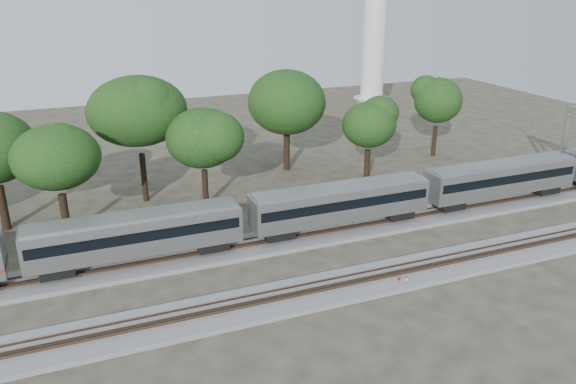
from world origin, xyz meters
name	(u,v)px	position (x,y,z in m)	size (l,w,h in m)	color
ground	(304,270)	(0.00, 0.00, 0.00)	(160.00, 160.00, 0.00)	#383328
track_far	(280,241)	(0.00, 6.00, 0.21)	(160.00, 5.00, 0.73)	slate
track_near	(324,290)	(0.00, -4.00, 0.21)	(160.00, 5.00, 0.73)	slate
train	(426,189)	(16.63, 6.00, 3.37)	(116.41, 3.33, 4.91)	#ABADB2
switch_stand_red	(399,281)	(6.21, -5.58, 0.58)	(0.29, 0.06, 0.91)	#512D19
switch_stand_white	(406,282)	(6.68, -5.95, 0.61)	(0.30, 0.08, 0.96)	#512D19
switch_lever	(408,286)	(6.94, -5.85, 0.15)	(0.50, 0.30, 0.30)	#512D19
tree_2	(56,157)	(-19.28, 15.52, 8.21)	(8.36, 8.36, 11.78)	black
tree_3	(138,111)	(-10.54, 22.27, 10.55)	(10.73, 10.73, 15.13)	black
tree_4	(203,138)	(-4.43, 17.98, 7.97)	(8.12, 8.12, 11.45)	black
tree_5	(287,102)	(8.89, 26.82, 9.20)	(9.36, 9.36, 13.20)	black
tree_6	(369,125)	(17.11, 19.55, 7.11)	(7.25, 7.25, 10.22)	black
tree_7	(438,100)	(31.07, 24.77, 8.15)	(8.30, 8.30, 11.70)	black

